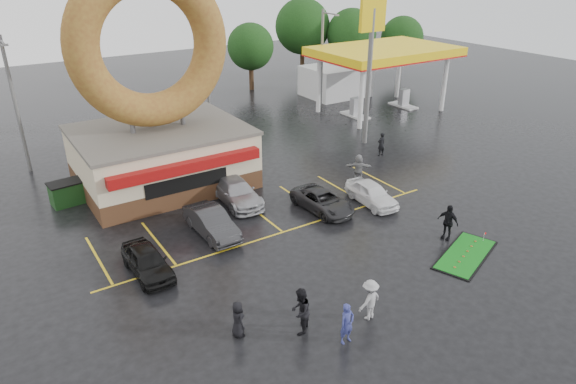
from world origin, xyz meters
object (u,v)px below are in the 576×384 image
car_black (147,261)px  dumpster (67,194)px  shell_sign (371,46)px  car_grey (323,201)px  streetlight_left (15,102)px  streetlight_mid (208,74)px  person_cameraman (448,222)px  car_white (372,193)px  car_dgrey (212,222)px  person_blue (347,323)px  streetlight_right (322,57)px  gas_station (362,66)px  putting_green (465,255)px  car_silver (236,192)px  donut_shop (158,116)px

car_black → dumpster: 9.85m
shell_sign → car_grey: 14.08m
streetlight_left → car_grey: size_ratio=2.12×
shell_sign → streetlight_mid: (-9.00, 8.92, -2.60)m
person_cameraman → car_white: bearing=171.3°
streetlight_left → dumpster: 7.94m
car_dgrey → car_grey: (6.57, -0.89, -0.11)m
shell_sign → car_black: shell_sign is taller
car_grey → person_blue: (-5.80, -9.46, 0.27)m
streetlight_right → car_black: 30.00m
car_grey → person_blue: bearing=-125.3°
streetlight_mid → streetlight_left: bearing=-175.9°
gas_station → putting_green: (-13.65, -24.36, -3.66)m
gas_station → putting_green: 28.16m
shell_sign → streetlight_left: shell_sign is taller
car_grey → putting_green: 8.38m
gas_station → car_black: 32.56m
car_silver → streetlight_mid: bearing=74.8°
putting_green → shell_sign: bearing=66.7°
car_black → person_cameraman: 15.08m
gas_station → person_cameraman: gas_station is taller
car_black → car_grey: car_black is taller
shell_sign → car_dgrey: (-16.26, -6.73, -6.68)m
streetlight_left → person_cameraman: bearing=-52.2°
donut_shop → putting_green: 19.38m
car_grey → person_blue: person_blue is taller
gas_station → car_dgrey: bearing=-146.0°
car_white → putting_green: size_ratio=0.81×
putting_green → car_grey: bearing=111.3°
person_cameraman → dumpster: person_cameraman is taller
car_black → person_cameraman: (14.13, -5.24, 0.31)m
car_grey → car_dgrey: bearing=168.4°
car_grey → putting_green: size_ratio=0.89×
car_silver → streetlight_right: bearing=43.9°
streetlight_left → car_silver: bearing=-51.2°
car_black → car_dgrey: car_dgrey is taller
gas_station → shell_sign: bearing=-128.1°
streetlight_mid → car_white: bearing=-82.6°
car_dgrey → shell_sign: bearing=20.9°
streetlight_left → streetlight_right: (26.00, 2.00, 0.00)m
streetlight_mid → car_black: size_ratio=2.34×
donut_shop → car_silver: 6.78m
putting_green → car_black: bearing=153.2°
putting_green → person_cameraman: bearing=74.7°
streetlight_mid → putting_green: size_ratio=1.90×
streetlight_right → putting_green: streetlight_right is taller
streetlight_right → putting_green: (-9.65, -25.34, -4.75)m
shell_sign → car_white: size_ratio=2.75×
car_grey → person_cameraman: (3.50, -6.11, 0.37)m
car_grey → person_cameraman: person_cameraman is taller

